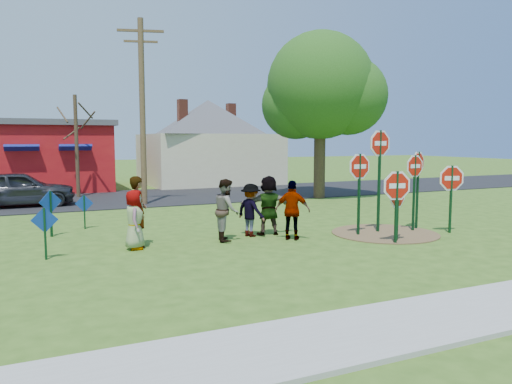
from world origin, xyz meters
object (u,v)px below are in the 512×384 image
(stop_sign_b, at_px, (380,154))
(stop_sign_c, at_px, (415,175))
(person_b, at_px, (138,212))
(leafy_tree, at_px, (323,91))
(stop_sign_d, at_px, (418,170))
(person_a, at_px, (134,220))
(stop_sign_a, at_px, (397,191))
(suv, at_px, (19,189))
(utility_pole, at_px, (142,108))

(stop_sign_b, bearing_deg, stop_sign_c, -21.92)
(person_b, height_order, leafy_tree, leafy_tree)
(stop_sign_b, bearing_deg, stop_sign_d, -9.67)
(stop_sign_d, bearing_deg, person_a, 155.17)
(stop_sign_a, bearing_deg, leafy_tree, 79.69)
(stop_sign_b, bearing_deg, stop_sign_a, -119.20)
(stop_sign_a, bearing_deg, suv, 138.22)
(person_a, relative_size, person_b, 0.82)
(stop_sign_b, bearing_deg, person_b, 165.30)
(stop_sign_d, relative_size, person_a, 1.67)
(person_b, distance_m, utility_pole, 9.33)
(stop_sign_b, bearing_deg, suv, 126.01)
(leafy_tree, bearing_deg, stop_sign_b, -111.22)
(stop_sign_a, relative_size, suv, 0.49)
(stop_sign_c, bearing_deg, person_b, 165.04)
(suv, distance_m, leafy_tree, 14.31)
(stop_sign_b, height_order, person_b, stop_sign_b)
(stop_sign_c, relative_size, person_a, 1.61)
(stop_sign_a, distance_m, person_b, 6.99)
(person_a, relative_size, suv, 0.35)
(person_b, xyz_separation_m, leafy_tree, (10.44, 7.53, 4.21))
(suv, bearing_deg, stop_sign_b, -137.56)
(stop_sign_b, bearing_deg, leafy_tree, 62.03)
(person_a, relative_size, utility_pole, 0.20)
(stop_sign_c, distance_m, person_a, 8.52)
(person_b, bearing_deg, person_a, 150.18)
(suv, height_order, leafy_tree, leafy_tree)
(person_b, relative_size, leafy_tree, 0.24)
(stop_sign_d, xyz_separation_m, utility_pole, (-6.61, 9.59, 2.30))
(stop_sign_a, xyz_separation_m, stop_sign_c, (1.76, 1.27, 0.31))
(stop_sign_b, distance_m, suv, 14.98)
(stop_sign_a, height_order, suv, stop_sign_a)
(stop_sign_a, relative_size, leafy_tree, 0.27)
(stop_sign_c, relative_size, utility_pole, 0.31)
(person_a, distance_m, leafy_tree, 13.86)
(person_a, height_order, utility_pole, utility_pole)
(stop_sign_a, relative_size, person_b, 1.14)
(stop_sign_b, xyz_separation_m, stop_sign_d, (1.46, -0.07, -0.51))
(stop_sign_a, xyz_separation_m, stop_sign_d, (2.11, 1.50, 0.44))
(stop_sign_a, bearing_deg, utility_pole, 123.20)
(stop_sign_a, bearing_deg, stop_sign_d, 46.43)
(stop_sign_a, relative_size, person_a, 1.38)
(suv, bearing_deg, stop_sign_a, -143.21)
(utility_pole, bearing_deg, person_b, -103.12)
(stop_sign_a, xyz_separation_m, suv, (-9.46, 12.50, -0.65))
(stop_sign_c, distance_m, stop_sign_d, 0.43)
(stop_sign_b, relative_size, person_b, 1.74)
(suv, bearing_deg, utility_pole, -106.29)
(stop_sign_d, height_order, leafy_tree, leafy_tree)
(stop_sign_a, bearing_deg, person_a, 171.99)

